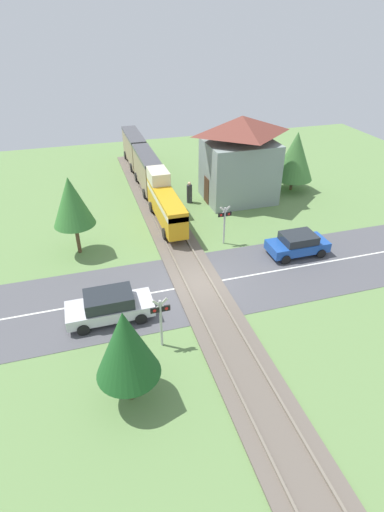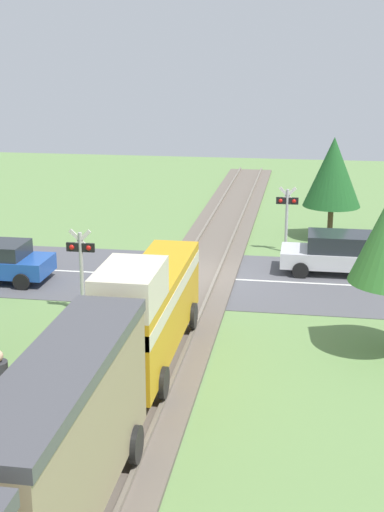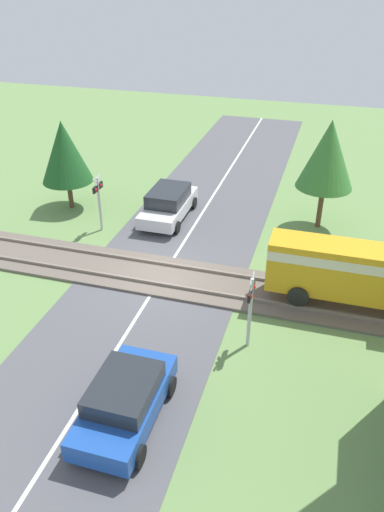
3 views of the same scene
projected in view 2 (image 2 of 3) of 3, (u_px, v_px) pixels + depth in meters
The scene contains 9 objects.
ground_plane at pixel (197, 278), 26.02m from camera, with size 60.00×60.00×0.00m, color #66894C.
road_surface at pixel (197, 278), 26.02m from camera, with size 48.00×6.40×0.02m.
track_bed at pixel (197, 276), 26.01m from camera, with size 2.80×48.00×0.24m.
train at pixel (69, 429), 12.04m from camera, with size 1.58×19.75×3.18m.
car_near_crossing at pixel (340, 253), 26.38m from camera, with size 4.32×1.93×1.52m.
crossing_signal_west_approach at pixel (287, 210), 28.90m from camera, with size 0.90×0.18×2.73m.
crossing_signal_east_approach at pixel (81, 259), 22.16m from camera, with size 0.90×0.18×2.73m.
pedestrian_by_station at pixel (0, 390), 15.73m from camera, with size 0.44×0.44×1.76m.
tree_beyond_track at pixel (333, 172), 30.71m from camera, with size 2.50×2.50×4.46m.
Camera 2 is at (-3.77, 24.47, 8.06)m, focal length 50.00 mm.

